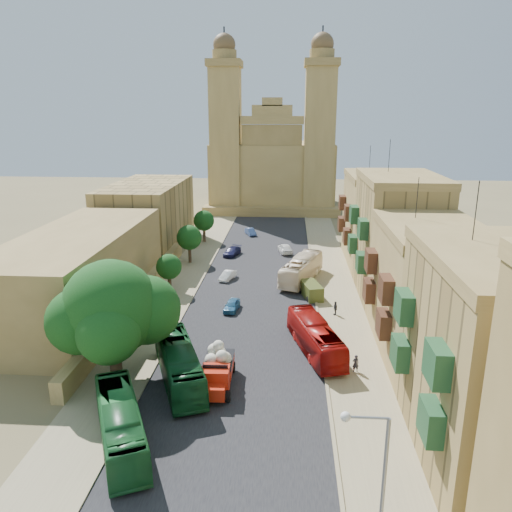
# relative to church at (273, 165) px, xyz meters

# --- Properties ---
(ground) EXTENTS (260.00, 260.00, 0.00)m
(ground) POSITION_rel_church_xyz_m (0.00, -78.61, -9.52)
(ground) COLOR brown
(road_surface) EXTENTS (14.00, 140.00, 0.01)m
(road_surface) POSITION_rel_church_xyz_m (0.00, -48.61, -9.51)
(road_surface) COLOR black
(road_surface) RESTS_ON ground
(sidewalk_east) EXTENTS (5.00, 140.00, 0.01)m
(sidewalk_east) POSITION_rel_church_xyz_m (9.50, -48.61, -9.51)
(sidewalk_east) COLOR #8E805D
(sidewalk_east) RESTS_ON ground
(sidewalk_west) EXTENTS (5.00, 140.00, 0.01)m
(sidewalk_west) POSITION_rel_church_xyz_m (-9.50, -48.61, -9.51)
(sidewalk_west) COLOR #8E805D
(sidewalk_west) RESTS_ON ground
(kerb_east) EXTENTS (0.25, 140.00, 0.12)m
(kerb_east) POSITION_rel_church_xyz_m (7.00, -48.61, -9.46)
(kerb_east) COLOR #8E805D
(kerb_east) RESTS_ON ground
(kerb_west) EXTENTS (0.25, 140.00, 0.12)m
(kerb_west) POSITION_rel_church_xyz_m (-7.00, -48.61, -9.46)
(kerb_west) COLOR #8E805D
(kerb_west) RESTS_ON ground
(townhouse_a) EXTENTS (9.00, 14.00, 16.40)m
(townhouse_a) POSITION_rel_church_xyz_m (15.95, -81.61, -3.11)
(townhouse_a) COLOR #A18549
(townhouse_a) RESTS_ON ground
(townhouse_b) EXTENTS (9.00, 14.00, 14.90)m
(townhouse_b) POSITION_rel_church_xyz_m (15.95, -67.61, -3.86)
(townhouse_b) COLOR olive
(townhouse_b) RESTS_ON ground
(townhouse_c) EXTENTS (9.00, 14.00, 17.40)m
(townhouse_c) POSITION_rel_church_xyz_m (15.95, -53.61, -2.61)
(townhouse_c) COLOR #A18549
(townhouse_c) RESTS_ON ground
(townhouse_d) EXTENTS (9.00, 14.00, 15.90)m
(townhouse_d) POSITION_rel_church_xyz_m (15.95, -39.61, -3.36)
(townhouse_d) COLOR olive
(townhouse_d) RESTS_ON ground
(west_wall) EXTENTS (1.00, 40.00, 1.80)m
(west_wall) POSITION_rel_church_xyz_m (-12.50, -58.61, -8.62)
(west_wall) COLOR olive
(west_wall) RESTS_ON ground
(west_building_low) EXTENTS (10.00, 28.00, 8.40)m
(west_building_low) POSITION_rel_church_xyz_m (-18.00, -60.61, -5.32)
(west_building_low) COLOR olive
(west_building_low) RESTS_ON ground
(west_building_mid) EXTENTS (10.00, 22.00, 10.00)m
(west_building_mid) POSITION_rel_church_xyz_m (-18.00, -34.61, -4.52)
(west_building_mid) COLOR #A18549
(west_building_mid) RESTS_ON ground
(church) EXTENTS (28.00, 22.50, 36.30)m
(church) POSITION_rel_church_xyz_m (0.00, 0.00, 0.00)
(church) COLOR olive
(church) RESTS_ON ground
(ficus_tree) EXTENTS (9.73, 8.95, 9.73)m
(ficus_tree) POSITION_rel_church_xyz_m (-9.41, -74.61, -3.77)
(ficus_tree) COLOR #37291B
(ficus_tree) RESTS_ON ground
(street_tree_a) EXTENTS (3.46, 3.46, 5.32)m
(street_tree_a) POSITION_rel_church_xyz_m (-10.00, -66.61, -5.95)
(street_tree_a) COLOR #37291B
(street_tree_a) RESTS_ON ground
(street_tree_b) EXTENTS (2.97, 2.97, 4.57)m
(street_tree_b) POSITION_rel_church_xyz_m (-10.00, -54.61, -6.46)
(street_tree_b) COLOR #37291B
(street_tree_b) RESTS_ON ground
(street_tree_c) EXTENTS (3.49, 3.49, 5.36)m
(street_tree_c) POSITION_rel_church_xyz_m (-10.00, -42.61, -5.93)
(street_tree_c) COLOR #37291B
(street_tree_c) RESTS_ON ground
(street_tree_d) EXTENTS (3.35, 3.35, 5.15)m
(street_tree_d) POSITION_rel_church_xyz_m (-10.00, -30.61, -6.07)
(street_tree_d) COLOR #37291B
(street_tree_d) RESTS_ON ground
(streetlamp) EXTENTS (2.11, 0.44, 8.22)m
(streetlamp) POSITION_rel_church_xyz_m (7.72, -90.61, -4.31)
(streetlamp) COLOR gray
(streetlamp) RESTS_ON ground
(red_truck) EXTENTS (2.44, 5.84, 3.37)m
(red_truck) POSITION_rel_church_xyz_m (-1.38, -75.10, -8.03)
(red_truck) COLOR red
(red_truck) RESTS_ON ground
(olive_pickup) EXTENTS (2.70, 4.27, 1.63)m
(olive_pickup) POSITION_rel_church_xyz_m (6.50, -55.27, -8.72)
(olive_pickup) COLOR #424D1C
(olive_pickup) RESTS_ON ground
(bus_green_south) EXTENTS (6.38, 10.21, 2.82)m
(bus_green_south) POSITION_rel_church_xyz_m (-6.50, -82.42, -8.10)
(bus_green_south) COLOR #1C5F2A
(bus_green_south) RESTS_ON ground
(bus_green_north) EXTENTS (6.23, 10.92, 2.99)m
(bus_green_north) POSITION_rel_church_xyz_m (-4.49, -74.61, -8.02)
(bus_green_north) COLOR #124921
(bus_green_north) RESTS_ON ground
(bus_red_east) EXTENTS (5.03, 10.35, 2.81)m
(bus_red_east) POSITION_rel_church_xyz_m (6.33, -68.89, -8.11)
(bus_red_east) COLOR #9E0D0A
(bus_red_east) RESTS_ON ground
(bus_cream_east) EXTENTS (5.82, 11.03, 3.00)m
(bus_cream_east) POSITION_rel_church_xyz_m (5.48, -49.49, -8.01)
(bus_cream_east) COLOR #FFE9C8
(bus_cream_east) RESTS_ON ground
(car_blue_a) EXTENTS (1.74, 3.48, 1.14)m
(car_blue_a) POSITION_rel_church_xyz_m (-2.07, -59.86, -8.95)
(car_blue_a) COLOR #2B6996
(car_blue_a) RESTS_ON ground
(car_white_a) EXTENTS (2.07, 3.44, 1.07)m
(car_white_a) POSITION_rel_church_xyz_m (-3.79, -49.71, -8.98)
(car_white_a) COLOR white
(car_white_a) RESTS_ON ground
(car_cream) EXTENTS (2.81, 4.99, 1.32)m
(car_cream) POSITION_rel_church_xyz_m (4.96, -49.68, -8.86)
(car_cream) COLOR beige
(car_cream) RESTS_ON ground
(car_dkblue) EXTENTS (2.69, 4.36, 1.18)m
(car_dkblue) POSITION_rel_church_xyz_m (-4.49, -38.58, -8.93)
(car_dkblue) COLOR #161841
(car_dkblue) RESTS_ON ground
(car_white_b) EXTENTS (2.57, 4.47, 1.43)m
(car_white_b) POSITION_rel_church_xyz_m (3.25, -36.70, -8.80)
(car_white_b) COLOR white
(car_white_b) RESTS_ON ground
(car_blue_b) EXTENTS (2.40, 3.66, 1.14)m
(car_blue_b) POSITION_rel_church_xyz_m (-2.83, -25.59, -8.94)
(car_blue_b) COLOR #44609D
(car_blue_b) RESTS_ON ground
(pedestrian_a) EXTENTS (0.61, 0.47, 1.49)m
(pedestrian_a) POSITION_rel_church_xyz_m (9.44, -72.19, -8.77)
(pedestrian_a) COLOR #26232C
(pedestrian_a) RESTS_ON ground
(pedestrian_c) EXTENTS (0.58, 0.94, 1.49)m
(pedestrian_c) POSITION_rel_church_xyz_m (8.79, -60.31, -8.77)
(pedestrian_c) COLOR #35353A
(pedestrian_c) RESTS_ON ground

